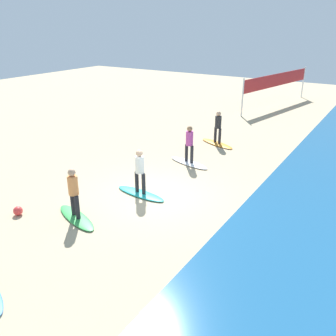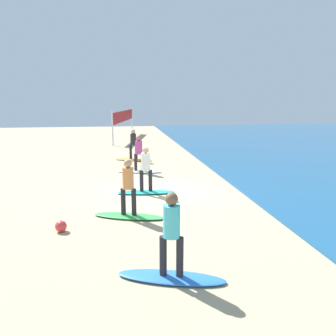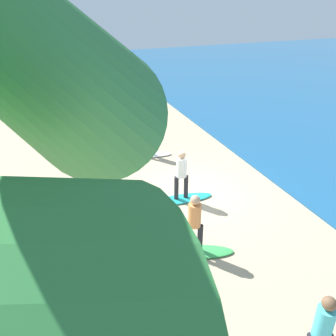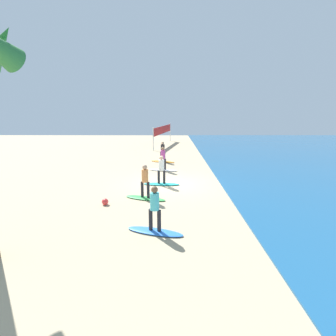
{
  "view_description": "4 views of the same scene",
  "coord_description": "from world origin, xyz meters",
  "px_view_note": "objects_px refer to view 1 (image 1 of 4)",
  "views": [
    {
      "loc": [
        9.83,
        6.75,
        5.89
      ],
      "look_at": [
        -0.17,
        0.46,
        1.12
      ],
      "focal_mm": 38.98,
      "sensor_mm": 36.0,
      "label": 1
    },
    {
      "loc": [
        12.34,
        -1.43,
        3.42
      ],
      "look_at": [
        -0.31,
        0.41,
        0.81
      ],
      "focal_mm": 36.84,
      "sensor_mm": 36.0,
      "label": 2
    },
    {
      "loc": [
        9.35,
        -4.41,
        6.15
      ],
      "look_at": [
        -0.25,
        -0.73,
        0.98
      ],
      "focal_mm": 38.62,
      "sensor_mm": 36.0,
      "label": 3
    },
    {
      "loc": [
        15.04,
        0.06,
        4.31
      ],
      "look_at": [
        0.65,
        -0.09,
        1.1
      ],
      "focal_mm": 28.12,
      "sensor_mm": 36.0,
      "label": 4
    }
  ],
  "objects_px": {
    "surfer_teal": "(140,168)",
    "beach_ball": "(18,211)",
    "surfer_white": "(189,142)",
    "surfboard_teal": "(141,194)",
    "surfer_orange": "(218,125)",
    "volleyball_net": "(277,81)",
    "surfboard_orange": "(217,144)",
    "surfboard_white": "(189,163)",
    "surfboard_green": "(76,217)",
    "surfer_green": "(73,189)"
  },
  "relations": [
    {
      "from": "surfer_teal",
      "to": "beach_ball",
      "type": "relative_size",
      "value": 5.45
    },
    {
      "from": "surfer_white",
      "to": "beach_ball",
      "type": "xyz_separation_m",
      "value": [
        7.0,
        -2.47,
        -0.89
      ]
    },
    {
      "from": "surfer_white",
      "to": "surfboard_teal",
      "type": "height_order",
      "value": "surfer_white"
    },
    {
      "from": "surfer_orange",
      "to": "surfer_teal",
      "type": "distance_m",
      "value": 6.83
    },
    {
      "from": "surfer_orange",
      "to": "surfer_white",
      "type": "relative_size",
      "value": 1.0
    },
    {
      "from": "volleyball_net",
      "to": "surfboard_teal",
      "type": "bearing_deg",
      "value": 1.43
    },
    {
      "from": "surfboard_orange",
      "to": "surfboard_white",
      "type": "bearing_deg",
      "value": -66.55
    },
    {
      "from": "beach_ball",
      "to": "surfer_teal",
      "type": "bearing_deg",
      "value": 143.24
    },
    {
      "from": "surfer_orange",
      "to": "beach_ball",
      "type": "relative_size",
      "value": 5.45
    },
    {
      "from": "surfer_white",
      "to": "surfboard_green",
      "type": "xyz_separation_m",
      "value": [
        6.16,
        -0.69,
        -0.99
      ]
    },
    {
      "from": "beach_ball",
      "to": "surfboard_orange",
      "type": "bearing_deg",
      "value": 166.91
    },
    {
      "from": "surfboard_white",
      "to": "volleyball_net",
      "type": "relative_size",
      "value": 0.24
    },
    {
      "from": "surfboard_orange",
      "to": "surfer_green",
      "type": "bearing_deg",
      "value": -72.11
    },
    {
      "from": "surfer_white",
      "to": "surfboard_green",
      "type": "bearing_deg",
      "value": -6.39
    },
    {
      "from": "surfer_white",
      "to": "surfer_green",
      "type": "relative_size",
      "value": 1.0
    },
    {
      "from": "surfer_teal",
      "to": "surfboard_green",
      "type": "xyz_separation_m",
      "value": [
        2.5,
        -0.71,
        -0.99
      ]
    },
    {
      "from": "surfer_orange",
      "to": "volleyball_net",
      "type": "distance_m",
      "value": 10.76
    },
    {
      "from": "surfboard_teal",
      "to": "surfer_green",
      "type": "xyz_separation_m",
      "value": [
        2.5,
        -0.71,
        0.99
      ]
    },
    {
      "from": "surfboard_orange",
      "to": "surfboard_green",
      "type": "height_order",
      "value": "same"
    },
    {
      "from": "surfboard_white",
      "to": "surfer_teal",
      "type": "distance_m",
      "value": 3.79
    },
    {
      "from": "surfer_white",
      "to": "surfboard_teal",
      "type": "relative_size",
      "value": 0.78
    },
    {
      "from": "surfer_teal",
      "to": "volleyball_net",
      "type": "height_order",
      "value": "volleyball_net"
    },
    {
      "from": "surfboard_green",
      "to": "surfer_white",
      "type": "bearing_deg",
      "value": 102.73
    },
    {
      "from": "surfer_orange",
      "to": "volleyball_net",
      "type": "xyz_separation_m",
      "value": [
        -10.73,
        -0.31,
        0.75
      ]
    },
    {
      "from": "surfer_white",
      "to": "surfer_green",
      "type": "distance_m",
      "value": 6.2
    },
    {
      "from": "surfer_green",
      "to": "surfer_white",
      "type": "bearing_deg",
      "value": 173.61
    },
    {
      "from": "surfer_white",
      "to": "surfboard_teal",
      "type": "xyz_separation_m",
      "value": [
        3.66,
        0.02,
        -0.99
      ]
    },
    {
      "from": "surfer_orange",
      "to": "beach_ball",
      "type": "distance_m",
      "value": 10.47
    },
    {
      "from": "surfboard_white",
      "to": "beach_ball",
      "type": "distance_m",
      "value": 7.42
    },
    {
      "from": "volleyball_net",
      "to": "beach_ball",
      "type": "distance_m",
      "value": 21.06
    },
    {
      "from": "surfboard_orange",
      "to": "surfboard_teal",
      "type": "distance_m",
      "value": 6.83
    },
    {
      "from": "surfer_white",
      "to": "volleyball_net",
      "type": "height_order",
      "value": "volleyball_net"
    },
    {
      "from": "volleyball_net",
      "to": "surfer_white",
      "type": "bearing_deg",
      "value": 1.72
    },
    {
      "from": "surfboard_white",
      "to": "beach_ball",
      "type": "bearing_deg",
      "value": -95.5
    },
    {
      "from": "surfboard_orange",
      "to": "beach_ball",
      "type": "relative_size",
      "value": 6.98
    },
    {
      "from": "surfboard_orange",
      "to": "surfboard_teal",
      "type": "bearing_deg",
      "value": -67.45
    },
    {
      "from": "surfboard_orange",
      "to": "volleyball_net",
      "type": "bearing_deg",
      "value": 113.08
    },
    {
      "from": "surfboard_orange",
      "to": "surfboard_green",
      "type": "distance_m",
      "value": 9.35
    },
    {
      "from": "surfer_orange",
      "to": "beach_ball",
      "type": "bearing_deg",
      "value": -13.09
    },
    {
      "from": "surfer_green",
      "to": "surfboard_green",
      "type": "bearing_deg",
      "value": 0.0
    },
    {
      "from": "surfboard_green",
      "to": "beach_ball",
      "type": "relative_size",
      "value": 6.98
    },
    {
      "from": "surfer_orange",
      "to": "surfer_white",
      "type": "xyz_separation_m",
      "value": [
        3.17,
        0.11,
        0.0
      ]
    },
    {
      "from": "surfboard_teal",
      "to": "volleyball_net",
      "type": "height_order",
      "value": "volleyball_net"
    },
    {
      "from": "surfboard_teal",
      "to": "volleyball_net",
      "type": "bearing_deg",
      "value": 95.82
    },
    {
      "from": "surfer_teal",
      "to": "surfboard_green",
      "type": "distance_m",
      "value": 2.79
    },
    {
      "from": "surfboard_orange",
      "to": "surfboard_teal",
      "type": "xyz_separation_m",
      "value": [
        6.82,
        0.13,
        0.0
      ]
    },
    {
      "from": "surfboard_orange",
      "to": "surfboard_white",
      "type": "height_order",
      "value": "same"
    },
    {
      "from": "surfboard_green",
      "to": "surfer_orange",
      "type": "bearing_deg",
      "value": 105.56
    },
    {
      "from": "surfer_white",
      "to": "surfer_teal",
      "type": "xyz_separation_m",
      "value": [
        3.66,
        0.02,
        0.0
      ]
    },
    {
      "from": "surfboard_white",
      "to": "surfer_green",
      "type": "distance_m",
      "value": 6.28
    }
  ]
}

